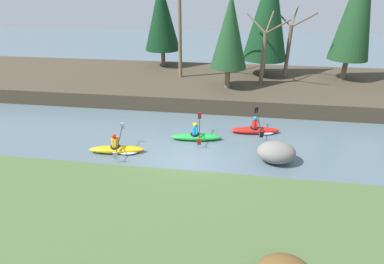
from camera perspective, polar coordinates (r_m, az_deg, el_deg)
name	(u,v)px	position (r m, az deg, el deg)	size (l,w,h in m)	color
ground_plane	(185,161)	(14.16, -1.36, -5.51)	(90.00, 90.00, 0.00)	slate
riverbank_near	(158,236)	(9.94, -6.52, -19.14)	(44.00, 6.48, 0.75)	#4C6638
riverbank_far	(207,84)	(23.82, 2.92, 9.14)	(44.00, 10.04, 1.00)	#473D2D
conifer_tree_far_left	(161,16)	(27.01, -5.84, 21.18)	(3.02, 3.02, 7.01)	brown
conifer_tree_left	(230,32)	(20.69, 7.22, 18.40)	(2.45, 2.45, 6.10)	#7A664C
conifer_tree_mid_left	(269,11)	(24.32, 14.37, 21.42)	(3.39, 3.39, 8.29)	#7A664C
conifer_tree_centre	(359,2)	(25.24, 29.27, 20.76)	(2.83, 2.83, 9.35)	brown
bare_tree_upstream	(180,28)	(23.32, -2.22, 19.17)	(4.22, 4.17, 7.71)	#7A664C
bare_tree_mid_upstream	(264,52)	(22.09, 13.54, 14.62)	(2.73, 2.69, 4.87)	brown
bare_tree_mid_downstream	(289,45)	(24.68, 18.00, 15.51)	(2.86, 2.82, 5.12)	brown
kayaker_lead	(257,130)	(17.06, 12.27, 0.41)	(2.80, 2.07, 1.20)	red
kayaker_middle	(196,136)	(15.93, 0.84, -0.78)	(2.79, 2.07, 1.20)	green
kayaker_trailing	(119,149)	(15.17, -13.75, -3.15)	(2.80, 2.07, 1.20)	yellow
boulder_midstream	(276,152)	(14.39, 15.75, -3.73)	(1.76, 1.38, 0.99)	gray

